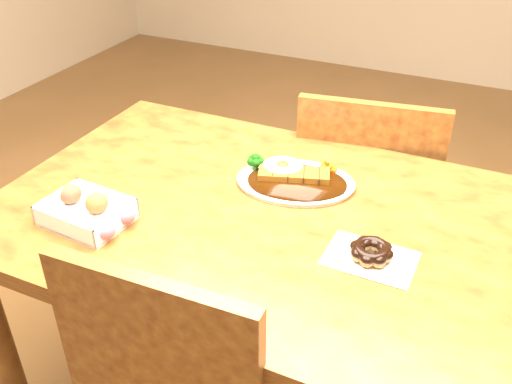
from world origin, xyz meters
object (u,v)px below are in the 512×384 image
at_px(table, 262,246).
at_px(katsu_curry_plate, 294,179).
at_px(pon_de_ring, 371,252).
at_px(donut_box, 86,211).
at_px(chair_far, 365,204).

distance_m(table, katsu_curry_plate, 0.18).
bearing_deg(pon_de_ring, katsu_curry_plate, 140.38).
bearing_deg(katsu_curry_plate, pon_de_ring, -39.62).
height_order(table, pon_de_ring, pon_de_ring).
distance_m(donut_box, pon_de_ring, 0.60).
height_order(table, chair_far, chair_far).
height_order(table, katsu_curry_plate, katsu_curry_plate).
bearing_deg(pon_de_ring, table, 166.25).
relative_size(table, chair_far, 1.38).
bearing_deg(table, pon_de_ring, -13.75).
distance_m(table, donut_box, 0.40).
xyz_separation_m(katsu_curry_plate, pon_de_ring, (0.24, -0.20, 0.00)).
bearing_deg(donut_box, pon_de_ring, 12.40).
bearing_deg(chair_far, table, 69.42).
xyz_separation_m(table, donut_box, (-0.33, -0.19, 0.12)).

